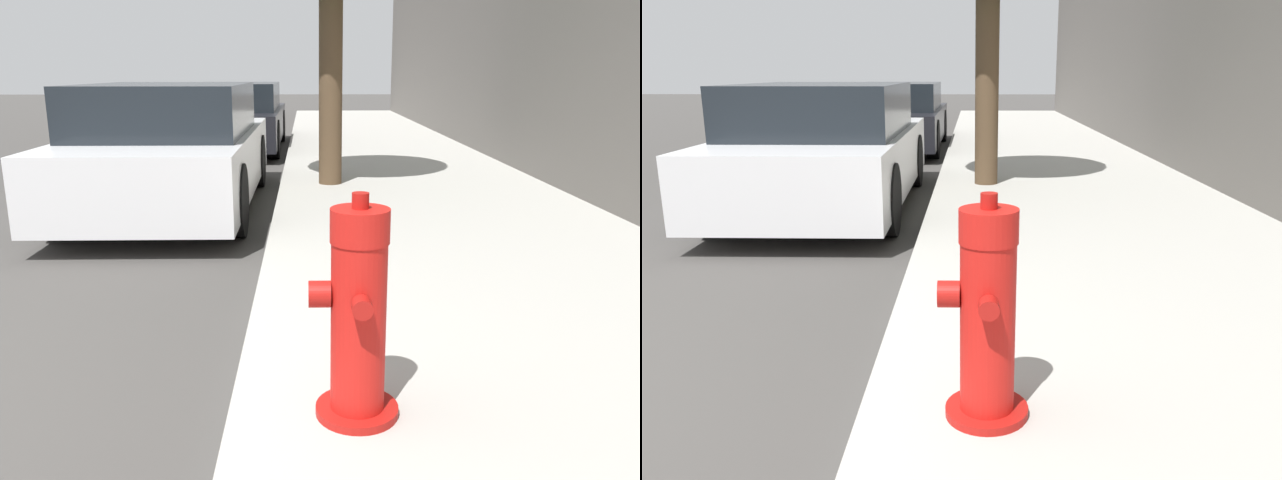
% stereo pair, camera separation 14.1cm
% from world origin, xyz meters
% --- Properties ---
extents(sidewalk_slab, '(3.27, 40.00, 0.15)m').
position_xyz_m(sidewalk_slab, '(3.46, 0.00, 0.07)').
color(sidewalk_slab, '#A8A59E').
rests_on(sidewalk_slab, ground_plane).
extents(fire_hydrant, '(0.36, 0.36, 0.90)m').
position_xyz_m(fire_hydrant, '(2.35, 0.05, 0.56)').
color(fire_hydrant, '#A91511').
rests_on(fire_hydrant, sidewalk_slab).
extents(parked_car_near, '(1.79, 4.19, 1.35)m').
position_xyz_m(parked_car_near, '(0.70, 4.65, 0.66)').
color(parked_car_near, silver).
rests_on(parked_car_near, ground_plane).
extents(parked_car_mid, '(1.73, 4.45, 1.26)m').
position_xyz_m(parked_car_mid, '(0.82, 10.01, 0.62)').
color(parked_car_mid, black).
rests_on(parked_car_mid, ground_plane).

